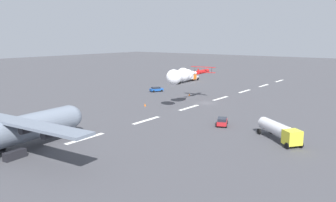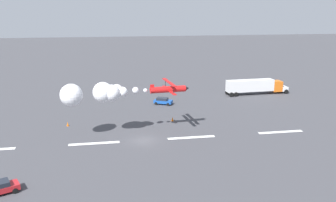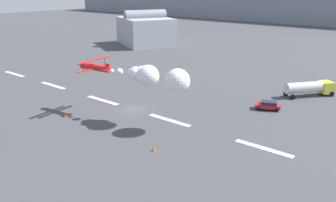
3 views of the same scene
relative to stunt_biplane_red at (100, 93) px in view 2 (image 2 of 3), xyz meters
The scene contains 9 objects.
ground_plane 10.47m from the stunt_biplane_red, 157.68° to the left, with size 440.00×440.00×0.00m, color #424247.
runway_stripe_2 31.58m from the stunt_biplane_red, behind, with size 8.00×0.90×0.01m, color white.
runway_stripe_3 16.71m from the stunt_biplane_red, 169.37° to the left, with size 8.00×0.90×0.01m, color white.
runway_stripe_4 8.15m from the stunt_biplane_red, 65.42° to the left, with size 8.00×0.90×0.01m, color white.
stunt_biplane_red is the anchor object (origin of this frame).
semi_truck_orange 45.05m from the stunt_biplane_red, 146.76° to the right, with size 16.02×3.70×3.70m.
followme_car_yellow 24.04m from the stunt_biplane_red, 125.03° to the right, with size 4.39×3.38×1.52m.
traffic_cone_near 16.37m from the stunt_biplane_red, 153.43° to the right, with size 0.44×0.44×0.75m, color orange.
traffic_cone_far 11.76m from the stunt_biplane_red, 47.72° to the right, with size 0.44×0.44×0.75m, color orange.
Camera 2 is at (5.37, 54.33, 20.87)m, focal length 38.09 mm.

